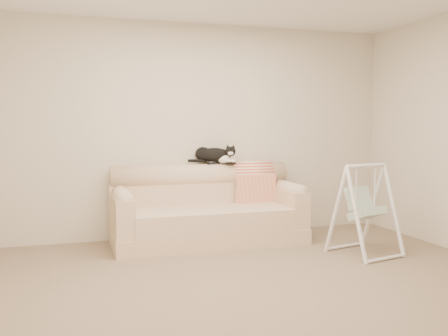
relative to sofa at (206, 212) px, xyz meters
name	(u,v)px	position (x,y,z in m)	size (l,w,h in m)	color
ground_plane	(253,283)	(-0.02, -1.62, -0.35)	(5.00, 5.00, 0.00)	brown
room_shell	(254,107)	(-0.02, -1.62, 1.18)	(5.04, 4.04, 2.60)	beige
sofa	(206,212)	(0.00, 0.00, 0.00)	(2.20, 0.93, 0.90)	#CDA88A
remote_a	(213,163)	(0.15, 0.25, 0.56)	(0.19, 0.10, 0.03)	black
remote_b	(229,163)	(0.34, 0.20, 0.56)	(0.18, 0.10, 0.02)	black
tuxedo_cat	(214,155)	(0.17, 0.27, 0.66)	(0.58, 0.40, 0.23)	black
throw_blanket	(252,177)	(0.65, 0.23, 0.37)	(0.51, 0.38, 0.58)	#D3432A
baby_swing	(364,209)	(1.45, -1.05, 0.13)	(0.71, 0.74, 0.97)	white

